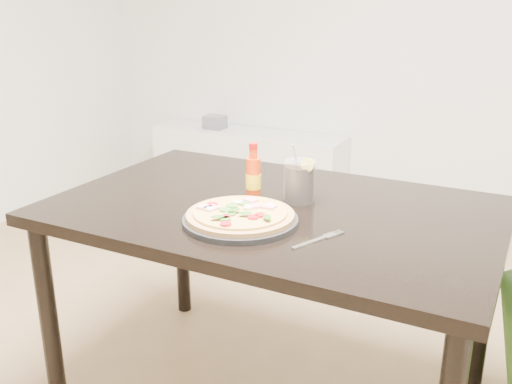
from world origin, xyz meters
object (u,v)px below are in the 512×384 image
at_px(dining_table, 273,229).
at_px(plate, 240,220).
at_px(cola_cup, 299,182).
at_px(fork, 320,239).
at_px(pizza, 240,214).
at_px(hot_sauce_bottle, 253,177).
at_px(media_console, 247,166).

distance_m(dining_table, plate, 0.20).
distance_m(plate, cola_cup, 0.27).
bearing_deg(cola_cup, plate, -107.03).
bearing_deg(fork, dining_table, 164.09).
xyz_separation_m(plate, fork, (0.26, -0.01, -0.01)).
height_order(dining_table, fork, fork).
distance_m(pizza, fork, 0.26).
height_order(pizza, fork, pizza).
bearing_deg(hot_sauce_bottle, cola_cup, 20.77).
distance_m(plate, media_console, 2.41).
bearing_deg(fork, media_console, 146.53).
bearing_deg(cola_cup, hot_sauce_bottle, -159.23).
height_order(pizza, cola_cup, cola_cup).
height_order(plate, media_console, plate).
distance_m(cola_cup, media_console, 2.25).
relative_size(fork, media_console, 0.13).
bearing_deg(pizza, cola_cup, 72.76).
distance_m(hot_sauce_bottle, fork, 0.39).
height_order(hot_sauce_bottle, cola_cup, cola_cup).
xyz_separation_m(plate, cola_cup, (0.08, 0.26, 0.06)).
relative_size(cola_cup, media_console, 0.14).
xyz_separation_m(hot_sauce_bottle, cola_cup, (0.14, 0.05, -0.01)).
relative_size(pizza, hot_sauce_bottle, 1.68).
relative_size(dining_table, fork, 7.82).
bearing_deg(dining_table, hot_sauce_bottle, 166.07).
height_order(cola_cup, fork, cola_cup).
distance_m(dining_table, cola_cup, 0.18).
distance_m(plate, fork, 0.26).
bearing_deg(plate, hot_sauce_bottle, 107.08).
xyz_separation_m(dining_table, hot_sauce_bottle, (-0.08, 0.02, 0.16)).
relative_size(pizza, fork, 1.78).
relative_size(plate, fork, 1.91).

